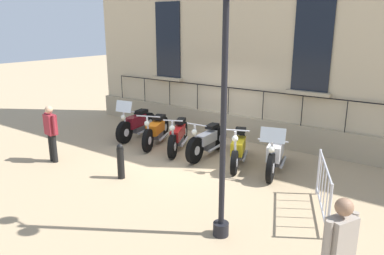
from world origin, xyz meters
TOP-DOWN VIEW (x-y plane):
  - ground_plane at (0.00, 0.00)m, footprint 60.00×60.00m
  - building_facade at (-2.47, -0.00)m, footprint 0.82×11.60m
  - motorcycle_maroon at (-0.29, -2.44)m, footprint 2.07×0.69m
  - motorcycle_orange at (-0.14, -1.45)m, footprint 2.08×1.04m
  - motorcycle_red at (-0.11, -0.57)m, footprint 2.00×1.05m
  - motorcycle_silver at (-0.17, 0.43)m, footprint 2.10×0.59m
  - motorcycle_yellow at (-0.11, 1.46)m, footprint 2.01×0.99m
  - motorcycle_white at (-0.16, 2.49)m, footprint 2.08×0.82m
  - lamppost at (3.17, 2.89)m, footprint 0.30×1.00m
  - crowd_barrier at (1.38, 4.12)m, footprint 1.74×0.75m
  - bollard at (2.40, -0.40)m, footprint 0.17×0.17m
  - pedestrian_standing at (3.94, 5.03)m, footprint 0.48×0.36m
  - pedestrian_walking at (2.65, -2.75)m, footprint 0.27×0.53m

SIDE VIEW (x-z plane):
  - ground_plane at x=0.00m, z-range 0.00..0.00m
  - motorcycle_yellow at x=-0.11m, z-range -0.15..0.99m
  - motorcycle_red at x=-0.11m, z-range -0.12..0.96m
  - motorcycle_silver at x=-0.17m, z-range -0.11..0.95m
  - motorcycle_orange at x=-0.14m, z-range -0.10..0.97m
  - bollard at x=2.40m, z-range 0.00..0.88m
  - motorcycle_maroon at x=-0.29m, z-range -0.23..1.13m
  - motorcycle_white at x=-0.16m, z-range -0.20..1.13m
  - crowd_barrier at x=1.38m, z-range 0.04..1.09m
  - pedestrian_walking at x=2.65m, z-range 0.09..1.65m
  - pedestrian_standing at x=3.94m, z-range 0.10..1.74m
  - lamppost at x=3.17m, z-range 0.61..5.05m
  - building_facade at x=-2.47m, z-range -0.12..8.03m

